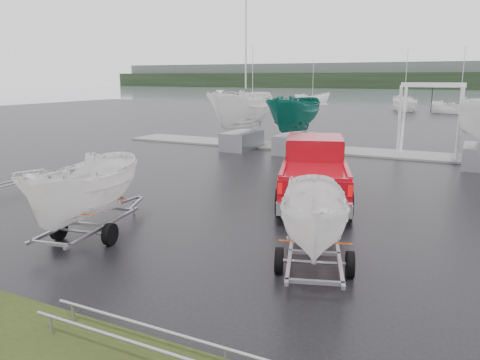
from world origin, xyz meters
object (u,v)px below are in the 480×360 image
Objects in this scene: boat_hoist at (431,110)px; pickup_truck at (314,168)px; trailer_parked at (81,138)px; trailer_hitched at (317,166)px.

pickup_truck is at bearing -104.02° from boat_hoist.
pickup_truck is 11.98m from boat_hoist.
trailer_hitched is at bearing -4.30° from trailer_parked.
trailer_hitched is 0.87× the size of trailer_parked.
trailer_parked reaches higher than trailer_hitched.
trailer_hitched reaches higher than pickup_truck.
pickup_truck is at bearing 49.22° from trailer_parked.
trailer_parked reaches higher than pickup_truck.
trailer_parked is (-6.26, -0.76, 0.34)m from trailer_hitched.
boat_hoist is at bearing 57.76° from pickup_truck.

